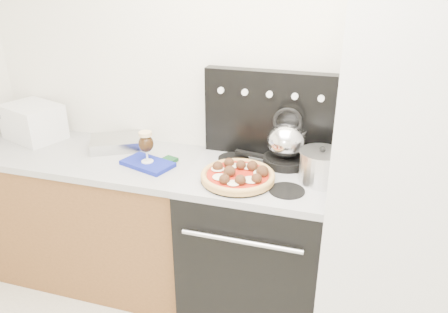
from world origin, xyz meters
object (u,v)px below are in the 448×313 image
at_px(oven_mitt, 148,164).
at_px(pizza, 238,174).
at_px(tea_kettle, 287,137).
at_px(fridge, 397,189).
at_px(toaster_oven, 33,122).
at_px(base_cabinet, 92,217).
at_px(pizza_pan, 238,180).
at_px(beer_glass, 146,147).
at_px(skillet, 285,161).
at_px(stock_pot, 321,168).
at_px(stove_body, 256,247).

xyz_separation_m(oven_mitt, pizza, (0.55, -0.07, 0.05)).
bearing_deg(tea_kettle, fridge, -0.01).
bearing_deg(toaster_oven, base_cabinet, 4.67).
height_order(base_cabinet, fridge, fridge).
distance_m(pizza, tea_kettle, 0.36).
bearing_deg(tea_kettle, pizza_pan, -108.34).
distance_m(beer_glass, pizza, 0.56).
height_order(toaster_oven, skillet, toaster_oven).
relative_size(fridge, oven_mitt, 6.55).
relative_size(toaster_oven, tea_kettle, 1.49).
height_order(tea_kettle, stock_pot, tea_kettle).
relative_size(pizza_pan, skillet, 1.48).
relative_size(pizza_pan, stock_pot, 1.68).
height_order(beer_glass, stock_pot, beer_glass).
height_order(stove_body, pizza, pizza).
distance_m(beer_glass, stock_pot, 0.96).
bearing_deg(fridge, oven_mitt, -179.34).
distance_m(fridge, stock_pot, 0.38).
xyz_separation_m(pizza_pan, tea_kettle, (0.20, 0.28, 0.16)).
bearing_deg(pizza, pizza_pan, 0.00).
height_order(toaster_oven, pizza_pan, toaster_oven).
bearing_deg(stock_pot, pizza, -163.88).
relative_size(base_cabinet, tea_kettle, 6.01).
xyz_separation_m(toaster_oven, pizza_pan, (1.45, -0.25, -0.09)).
xyz_separation_m(stove_body, pizza, (-0.08, -0.11, 0.52)).
xyz_separation_m(base_cabinet, fridge, (1.80, -0.05, 0.52)).
relative_size(fridge, pizza, 4.95).
height_order(beer_glass, tea_kettle, tea_kettle).
height_order(fridge, tea_kettle, fridge).
bearing_deg(pizza, stock_pot, 16.12).
height_order(fridge, toaster_oven, fridge).
relative_size(beer_glass, pizza, 0.48).
distance_m(toaster_oven, beer_glass, 0.92).
bearing_deg(pizza_pan, tea_kettle, 53.85).
distance_m(stove_body, oven_mitt, 0.79).
xyz_separation_m(beer_glass, pizza_pan, (0.55, -0.07, -0.09)).
relative_size(beer_glass, pizza_pan, 0.50).
height_order(fridge, oven_mitt, fridge).
xyz_separation_m(toaster_oven, beer_glass, (0.90, -0.18, 0.00)).
bearing_deg(fridge, pizza, -173.47).
height_order(base_cabinet, beer_glass, beer_glass).
height_order(toaster_oven, oven_mitt, toaster_oven).
bearing_deg(pizza_pan, stock_pot, 16.12).
distance_m(skillet, tea_kettle, 0.14).
height_order(base_cabinet, pizza, pizza).
xyz_separation_m(base_cabinet, stock_pot, (1.43, -0.02, 0.57)).
bearing_deg(fridge, toaster_oven, 175.77).
xyz_separation_m(fridge, pizza, (-0.78, -0.09, 0.01)).
relative_size(beer_glass, tea_kettle, 0.77).
distance_m(stove_body, tea_kettle, 0.68).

